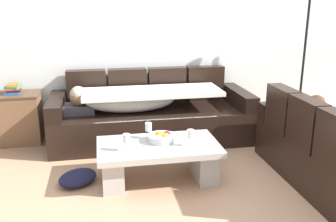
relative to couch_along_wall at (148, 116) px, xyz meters
name	(u,v)px	position (x,y,z in m)	size (l,w,h in m)	color
ground_plane	(202,201)	(0.27, -1.63, -0.33)	(14.00, 14.00, 0.00)	tan
back_wall	(162,31)	(0.27, 0.52, 1.02)	(9.00, 0.10, 2.70)	white
couch_along_wall	(148,116)	(0.00, 0.00, 0.00)	(2.50, 0.92, 0.88)	black
coffee_table	(158,157)	(-0.05, -1.13, -0.09)	(1.20, 0.68, 0.38)	#B4B2AC
fruit_bowl	(162,137)	(0.00, -1.06, 0.09)	(0.28, 0.28, 0.10)	silver
wine_glass_near_left	(126,139)	(-0.37, -1.24, 0.17)	(0.07, 0.07, 0.17)	silver
wine_glass_near_right	(191,135)	(0.25, -1.23, 0.17)	(0.07, 0.07, 0.17)	silver
wine_glass_far_back	(148,128)	(-0.12, -0.95, 0.17)	(0.07, 0.07, 0.17)	silver
side_cabinet	(12,118)	(-1.69, 0.22, -0.01)	(0.72, 0.44, 0.64)	brown
book_stack_on_cabinet	(13,89)	(-1.64, 0.23, 0.37)	(0.19, 0.22, 0.12)	#2D569E
floor_lamp	(303,50)	(2.09, 0.04, 0.79)	(0.33, 0.31, 1.95)	black
crumpled_garment	(78,178)	(-0.85, -1.07, -0.27)	(0.40, 0.32, 0.12)	#191933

